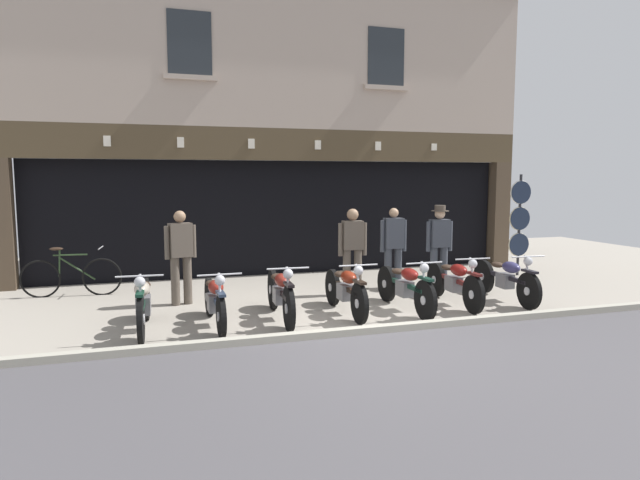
{
  "coord_description": "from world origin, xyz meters",
  "views": [
    {
      "loc": [
        -3.09,
        -7.16,
        2.23
      ],
      "look_at": [
        0.11,
        2.8,
        1.05
      ],
      "focal_mm": 31.43,
      "sensor_mm": 36.0,
      "label": 1
    }
  ],
  "objects": [
    {
      "name": "shopkeeper_center",
      "position": [
        0.7,
        2.65,
        0.91
      ],
      "size": [
        0.56,
        0.26,
        1.64
      ],
      "rotation": [
        0.0,
        0.0,
        3.07
      ],
      "color": "brown",
      "rests_on": "ground"
    },
    {
      "name": "ground",
      "position": [
        0.0,
        -0.98,
        -0.04
      ],
      "size": [
        23.86,
        22.0,
        0.18
      ],
      "color": "#9F9789"
    },
    {
      "name": "motorcycle_center_right",
      "position": [
        1.08,
        1.17,
        0.42
      ],
      "size": [
        0.62,
        2.08,
        0.92
      ],
      "rotation": [
        0.0,
        0.0,
        3.14
      ],
      "color": "black",
      "rests_on": "ground"
    },
    {
      "name": "motorcycle_right",
      "position": [
        2.09,
        1.3,
        0.42
      ],
      "size": [
        0.62,
        2.03,
        0.92
      ],
      "rotation": [
        0.0,
        0.0,
        3.07
      ],
      "color": "black",
      "rests_on": "ground"
    },
    {
      "name": "salesman_right",
      "position": [
        1.72,
        3.02,
        0.89
      ],
      "size": [
        0.56,
        0.25,
        1.61
      ],
      "rotation": [
        0.0,
        0.0,
        3.1
      ],
      "color": "#3D424C",
      "rests_on": "ground"
    },
    {
      "name": "motorcycle_center_left",
      "position": [
        -1.05,
        1.22,
        0.43
      ],
      "size": [
        0.62,
        2.1,
        0.93
      ],
      "rotation": [
        0.0,
        0.0,
        3.08
      ],
      "color": "black",
      "rests_on": "ground"
    },
    {
      "name": "assistant_far_right",
      "position": [
        2.6,
        2.73,
        0.93
      ],
      "size": [
        0.56,
        0.35,
        1.67
      ],
      "rotation": [
        0.0,
        0.0,
        3.07
      ],
      "color": "#3D424C",
      "rests_on": "ground"
    },
    {
      "name": "tyre_sign_pole",
      "position": [
        5.07,
        3.48,
        1.28
      ],
      "size": [
        0.54,
        0.06,
        2.29
      ],
      "color": "#232328",
      "rests_on": "ground"
    },
    {
      "name": "motorcycle_left",
      "position": [
        -2.08,
        1.14,
        0.41
      ],
      "size": [
        0.62,
        1.95,
        0.89
      ],
      "rotation": [
        0.0,
        0.0,
        3.15
      ],
      "color": "black",
      "rests_on": "ground"
    },
    {
      "name": "advert_board_near",
      "position": [
        -1.74,
        5.4,
        1.68
      ],
      "size": [
        0.83,
        0.03,
        1.01
      ],
      "color": "beige"
    },
    {
      "name": "motorcycle_center",
      "position": [
        0.04,
        1.25,
        0.42
      ],
      "size": [
        0.62,
        1.96,
        0.91
      ],
      "rotation": [
        0.0,
        0.0,
        3.12
      ],
      "color": "black",
      "rests_on": "ground"
    },
    {
      "name": "motorcycle_far_left",
      "position": [
        -3.1,
        1.18,
        0.43
      ],
      "size": [
        0.62,
        1.98,
        0.93
      ],
      "rotation": [
        0.0,
        0.0,
        3.08
      ],
      "color": "black",
      "rests_on": "ground"
    },
    {
      "name": "salesman_left",
      "position": [
        -2.45,
        2.78,
        0.92
      ],
      "size": [
        0.55,
        0.31,
        1.65
      ],
      "rotation": [
        0.0,
        0.0,
        3.39
      ],
      "color": "brown",
      "rests_on": "ground"
    },
    {
      "name": "advert_board_far",
      "position": [
        -2.81,
        5.4,
        1.71
      ],
      "size": [
        0.78,
        0.03,
        1.05
      ],
      "color": "silver"
    },
    {
      "name": "motorcycle_far_right",
      "position": [
        3.14,
        1.29,
        0.42
      ],
      "size": [
        0.62,
        2.07,
        0.91
      ],
      "rotation": [
        0.0,
        0.0,
        3.08
      ],
      "color": "black",
      "rests_on": "ground"
    },
    {
      "name": "leaning_bicycle",
      "position": [
        -4.38,
        4.13,
        0.38
      ],
      "size": [
        1.8,
        0.5,
        0.95
      ],
      "rotation": [
        0.0,
        0.0,
        -1.66
      ],
      "color": "black",
      "rests_on": "ground"
    },
    {
      "name": "shop_facade",
      "position": [
        0.0,
        6.98,
        1.8
      ],
      "size": [
        12.16,
        4.42,
        6.84
      ],
      "color": "black",
      "rests_on": "ground"
    }
  ]
}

